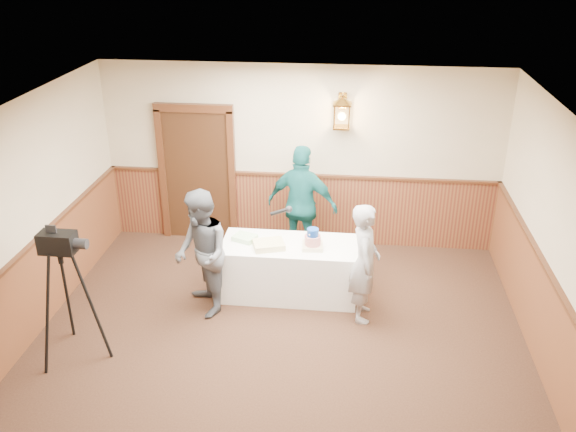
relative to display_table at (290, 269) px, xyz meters
name	(u,v)px	position (x,y,z in m)	size (l,w,h in m)	color
ground	(270,385)	(-0.01, -1.90, -0.38)	(7.00, 7.00, 0.00)	#311C13
room_shell	(269,242)	(-0.06, -1.45, 1.15)	(6.02, 7.02, 2.81)	#BFB18F
display_table	(290,269)	(0.00, 0.00, 0.00)	(1.80, 0.80, 0.75)	white
tiered_cake	(313,240)	(0.31, -0.08, 0.48)	(0.29, 0.29, 0.27)	beige
sheet_cake_yellow	(269,245)	(-0.26, -0.13, 0.42)	(0.39, 0.30, 0.08)	#D1B37D
sheet_cake_green	(245,238)	(-0.61, 0.05, 0.41)	(0.28, 0.23, 0.07)	#ADD597
interviewer	(202,254)	(-1.05, -0.54, 0.46)	(1.57, 1.01, 1.66)	#52555C
baker	(365,263)	(0.98, -0.46, 0.41)	(0.57, 0.37, 1.56)	#98999E
assistant_p	(302,205)	(0.08, 0.94, 0.52)	(1.05, 0.44, 1.80)	#135757
tv_camera_rig	(69,302)	(-2.33, -1.61, 0.34)	(0.62, 0.58, 1.59)	black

